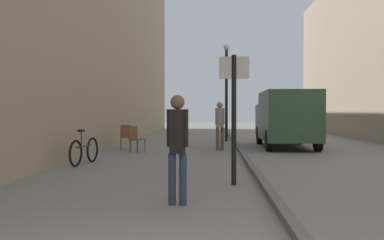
{
  "coord_description": "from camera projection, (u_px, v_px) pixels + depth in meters",
  "views": [
    {
      "loc": [
        0.59,
        -2.8,
        1.47
      ],
      "look_at": [
        -0.09,
        10.12,
        1.2
      ],
      "focal_mm": 37.94,
      "sensor_mm": 36.0,
      "label": 1
    }
  ],
  "objects": [
    {
      "name": "kerb_strip",
      "position": [
        240.0,
        150.0,
        14.75
      ],
      "size": [
        0.16,
        40.0,
        0.12
      ],
      "primitive_type": "cube",
      "color": "#615F5B",
      "rests_on": "ground_plane"
    },
    {
      "name": "building_facade_left",
      "position": [
        58.0,
        0.0,
        14.99
      ],
      "size": [
        3.09,
        40.0,
        11.21
      ],
      "primitive_type": "cube",
      "color": "gray",
      "rests_on": "ground_plane"
    },
    {
      "name": "pedestrian_main_foreground",
      "position": [
        177.0,
        142.0,
        6.37
      ],
      "size": [
        0.34,
        0.23,
        1.73
      ],
      "rotation": [
        0.0,
        0.0,
        -0.07
      ],
      "color": "#2D3851",
      "rests_on": "ground_plane"
    },
    {
      "name": "cafe_chair_near_window",
      "position": [
        126.0,
        135.0,
        15.88
      ],
      "size": [
        0.52,
        0.52,
        0.94
      ],
      "rotation": [
        0.0,
        0.0,
        3.33
      ],
      "color": "brown",
      "rests_on": "ground_plane"
    },
    {
      "name": "street_sign_post",
      "position": [
        234.0,
        108.0,
        8.1
      ],
      "size": [
        0.6,
        0.1,
        2.6
      ],
      "rotation": [
        0.0,
        0.0,
        3.11
      ],
      "color": "black",
      "rests_on": "ground_plane"
    },
    {
      "name": "lamp_post",
      "position": [
        226.0,
        86.0,
        19.89
      ],
      "size": [
        0.28,
        0.28,
        4.76
      ],
      "color": "black",
      "rests_on": "ground_plane"
    },
    {
      "name": "delivery_van",
      "position": [
        286.0,
        118.0,
        16.52
      ],
      "size": [
        2.04,
        4.86,
        2.27
      ],
      "rotation": [
        0.0,
        0.0,
        -0.01
      ],
      "color": "#335138",
      "rests_on": "ground_plane"
    },
    {
      "name": "cafe_chair_by_doorway",
      "position": [
        136.0,
        137.0,
        14.59
      ],
      "size": [
        0.6,
        0.6,
        0.94
      ],
      "rotation": [
        0.0,
        0.0,
        4.17
      ],
      "color": "brown",
      "rests_on": "ground_plane"
    },
    {
      "name": "bicycle_leaning",
      "position": [
        84.0,
        151.0,
        11.26
      ],
      "size": [
        0.29,
        1.76,
        0.98
      ],
      "rotation": [
        0.0,
        0.0,
        -0.13
      ],
      "color": "black",
      "rests_on": "ground_plane"
    },
    {
      "name": "ground_plane",
      "position": [
        197.0,
        152.0,
        14.83
      ],
      "size": [
        80.0,
        80.0,
        0.0
      ],
      "primitive_type": "plane",
      "color": "gray"
    },
    {
      "name": "pedestrian_mid_block",
      "position": [
        220.0,
        122.0,
        15.4
      ],
      "size": [
        0.35,
        0.27,
        1.84
      ],
      "rotation": [
        0.0,
        0.0,
        0.31
      ],
      "color": "brown",
      "rests_on": "ground_plane"
    }
  ]
}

